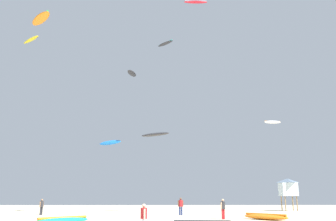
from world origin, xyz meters
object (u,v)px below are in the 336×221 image
(kite_grounded_mid, at_px, (63,220))
(kite_aloft_0, at_px, (41,19))
(lifeguard_tower, at_px, (288,187))
(person_midground, at_px, (42,206))
(kite_aloft_3, at_px, (110,143))
(person_foreground, at_px, (144,216))
(kite_aloft_2, at_px, (132,73))
(kite_aloft_7, at_px, (272,122))
(kite_grounded_near, at_px, (266,217))
(kite_aloft_4, at_px, (155,134))
(person_right, at_px, (223,207))
(person_left, at_px, (181,205))
(kite_aloft_1, at_px, (31,40))
(kite_aloft_5, at_px, (196,2))
(kite_aloft_8, at_px, (165,44))

(kite_grounded_mid, height_order, kite_aloft_0, kite_aloft_0)
(lifeguard_tower, bearing_deg, kite_aloft_0, -163.49)
(person_midground, bearing_deg, kite_aloft_3, -77.67)
(person_foreground, height_order, kite_aloft_2, kite_aloft_2)
(person_foreground, xyz_separation_m, person_midground, (-11.63, 18.16, 0.04))
(person_midground, height_order, kite_aloft_7, kite_aloft_7)
(kite_grounded_near, xyz_separation_m, kite_aloft_0, (-23.15, 7.53, 22.11))
(kite_aloft_2, distance_m, kite_aloft_4, 16.10)
(kite_aloft_0, distance_m, kite_aloft_4, 19.44)
(person_midground, relative_size, kite_aloft_4, 0.40)
(person_foreground, distance_m, person_right, 12.93)
(person_left, height_order, kite_aloft_1, kite_aloft_1)
(kite_grounded_near, distance_m, kite_aloft_1, 39.90)
(person_left, height_order, kite_grounded_near, person_left)
(kite_aloft_3, bearing_deg, kite_aloft_1, -151.01)
(kite_grounded_mid, height_order, kite_aloft_5, kite_aloft_5)
(person_foreground, xyz_separation_m, person_left, (2.82, 17.44, 0.12))
(person_midground, xyz_separation_m, kite_aloft_0, (-1.94, 0.04, 21.41))
(kite_aloft_0, bearing_deg, kite_aloft_2, 57.95)
(person_foreground, bearing_deg, lifeguard_tower, -135.49)
(person_right, height_order, lifeguard_tower, lifeguard_tower)
(person_right, xyz_separation_m, kite_aloft_1, (-24.30, 15.73, 22.80))
(kite_aloft_0, height_order, kite_aloft_3, kite_aloft_0)
(kite_aloft_4, bearing_deg, person_left, -63.19)
(person_right, relative_size, kite_aloft_3, 0.40)
(kite_aloft_3, bearing_deg, kite_aloft_8, 2.73)
(kite_aloft_3, bearing_deg, person_midground, -106.74)
(kite_aloft_2, relative_size, kite_aloft_8, 1.03)
(kite_grounded_near, bearing_deg, kite_aloft_4, 127.77)
(kite_grounded_near, xyz_separation_m, lifeguard_tower, (7.94, 16.74, 2.81))
(person_left, distance_m, kite_aloft_2, 26.44)
(lifeguard_tower, height_order, kite_aloft_7, kite_aloft_7)
(lifeguard_tower, bearing_deg, kite_aloft_4, -166.03)
(kite_grounded_near, height_order, kite_aloft_7, kite_aloft_7)
(person_left, xyz_separation_m, person_right, (3.34, -6.06, -0.04))
(person_left, distance_m, kite_aloft_3, 20.59)
(person_midground, bearing_deg, kite_aloft_8, -100.79)
(person_foreground, height_order, person_midground, person_midground)
(person_midground, bearing_deg, kite_aloft_0, 27.85)
(person_foreground, xyz_separation_m, kite_aloft_1, (-18.14, 27.10, 22.88))
(lifeguard_tower, height_order, kite_aloft_8, kite_aloft_8)
(person_midground, distance_m, person_right, 19.04)
(kite_aloft_3, xyz_separation_m, kite_aloft_4, (7.08, -10.16, -0.47))
(kite_aloft_5, relative_size, kite_aloft_7, 1.15)
(person_left, height_order, lifeguard_tower, lifeguard_tower)
(kite_grounded_mid, xyz_separation_m, kite_aloft_8, (7.47, 26.81, 26.05))
(person_midground, relative_size, kite_aloft_2, 0.52)
(person_midground, height_order, kite_aloft_5, kite_aloft_5)
(kite_grounded_near, xyz_separation_m, kite_aloft_1, (-27.71, 16.43, 23.55))
(kite_grounded_mid, xyz_separation_m, kite_aloft_4, (6.19, 16.25, 9.06))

